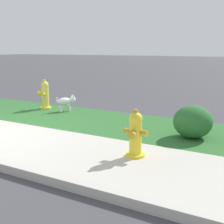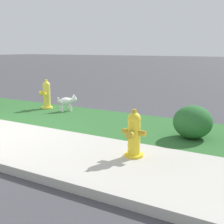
{
  "view_description": "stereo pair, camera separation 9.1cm",
  "coord_description": "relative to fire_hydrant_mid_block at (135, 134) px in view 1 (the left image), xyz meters",
  "views": [
    {
      "loc": [
        5.05,
        -3.78,
        1.63
      ],
      "look_at": [
        2.04,
        1.41,
        0.4
      ],
      "focal_mm": 50.0,
      "sensor_mm": 36.0,
      "label": 1
    },
    {
      "loc": [
        5.13,
        -3.73,
        1.63
      ],
      "look_at": [
        2.04,
        1.41,
        0.4
      ],
      "focal_mm": 50.0,
      "sensor_mm": 36.0,
      "label": 2
    }
  ],
  "objects": [
    {
      "name": "grass_verge",
      "position": [
        -3.08,
        1.75,
        -0.35
      ],
      "size": [
        18.0,
        2.2,
        0.01
      ],
      "primitive_type": "cube",
      "color": "#2D662D",
      "rests_on": "ground"
    },
    {
      "name": "shrub_bush_near_lamp",
      "position": [
        0.46,
        1.47,
        -0.05
      ],
      "size": [
        0.72,
        0.72,
        0.61
      ],
      "color": "#28662D",
      "rests_on": "ground"
    },
    {
      "name": "fire_hydrant_at_driveway",
      "position": [
        -3.83,
        2.25,
        0.03
      ],
      "size": [
        0.36,
        0.38,
        0.8
      ],
      "rotation": [
        0.0,
        0.0,
        1.97
      ],
      "color": "yellow",
      "rests_on": "ground"
    },
    {
      "name": "fire_hydrant_mid_block",
      "position": [
        0.0,
        0.0,
        0.0
      ],
      "size": [
        0.38,
        0.35,
        0.74
      ],
      "rotation": [
        0.0,
        0.0,
        3.22
      ],
      "color": "yellow",
      "rests_on": "ground"
    },
    {
      "name": "small_white_dog",
      "position": [
        -3.1,
        2.25,
        -0.1
      ],
      "size": [
        0.38,
        0.48,
        0.44
      ],
      "rotation": [
        0.0,
        0.0,
        1.02
      ],
      "color": "white",
      "rests_on": "ground"
    }
  ]
}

